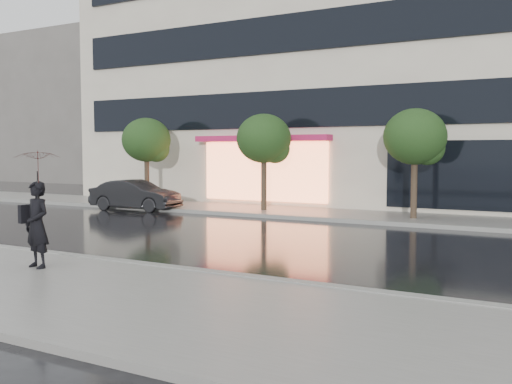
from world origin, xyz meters
The scene contains 12 objects.
ground centered at (0.00, 0.00, 0.00)m, with size 120.00×120.00×0.00m, color black.
sidewalk_near centered at (0.00, -3.25, 0.06)m, with size 60.00×4.50×0.12m, color slate.
sidewalk_far centered at (0.00, 10.25, 0.06)m, with size 60.00×3.50×0.12m, color slate.
curb_near centered at (0.00, -1.00, 0.07)m, with size 60.00×0.25×0.14m, color gray.
curb_far centered at (0.00, 8.50, 0.07)m, with size 60.00×0.25×0.14m, color gray.
office_building centered at (0.00, 17.97, 9.00)m, with size 30.00×12.76×18.00m.
bg_building_left centered at (-28.00, 26.00, 6.00)m, with size 14.00×10.00×12.00m, color #59544F.
tree_far_west centered at (-8.94, 10.03, 2.92)m, with size 2.20×2.20×3.99m.
tree_mid_west centered at (-2.94, 10.03, 2.92)m, with size 2.20×2.20×3.99m.
tree_mid_east centered at (3.06, 10.03, 2.92)m, with size 2.20×2.20×3.99m.
parked_car centered at (-8.24, 8.30, 0.64)m, with size 1.36×3.89×1.28m, color black.
pedestrian_with_umbrella centered at (-1.66, -2.36, 1.63)m, with size 1.00×1.01×2.40m.
Camera 1 is at (7.69, -10.30, 2.49)m, focal length 40.00 mm.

